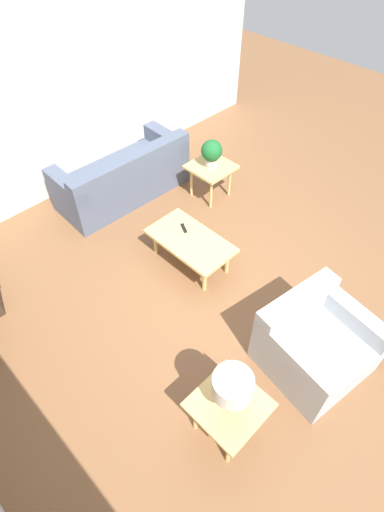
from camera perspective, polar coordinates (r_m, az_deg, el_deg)
The scene contains 10 objects.
ground_plane at distance 4.79m, azimuth 5.33°, elevation -4.44°, with size 14.00×14.00×0.00m, color brown.
wall_right at distance 5.92m, azimuth -18.08°, elevation 21.15°, with size 0.12×7.20×2.70m.
sofa at distance 5.92m, azimuth -9.71°, elevation 10.94°, with size 0.88×1.93×0.80m.
armchair at distance 4.16m, azimuth 17.02°, elevation -11.86°, with size 1.02×1.07×0.76m.
coffee_table at distance 4.79m, azimuth -0.22°, elevation 1.99°, with size 1.05×0.59×0.39m.
side_table_plant at distance 5.77m, azimuth 2.72°, elevation 12.18°, with size 0.57×0.57×0.51m.
side_table_lamp at distance 3.57m, azimuth 5.27°, elevation -20.76°, with size 0.57×0.57×0.51m.
potted_plant at distance 5.61m, azimuth 2.83°, elevation 14.61°, with size 0.29×0.29×0.39m.
table_lamp at distance 3.22m, azimuth 5.75°, elevation -18.22°, with size 0.32×0.32×0.44m.
remote_control at distance 4.89m, azimuth -1.17°, elevation 4.01°, with size 0.16×0.11×0.02m.
Camera 1 is at (-1.80, 2.41, 3.74)m, focal length 28.00 mm.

